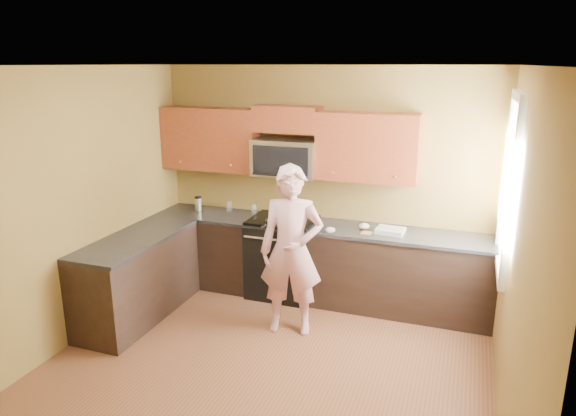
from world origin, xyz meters
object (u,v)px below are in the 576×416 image
at_px(microwave, 286,175).
at_px(butter_tub, 299,226).
at_px(woman, 291,251).
at_px(travel_mug, 199,211).
at_px(frying_pan, 276,225).
at_px(stove, 283,257).

xyz_separation_m(microwave, butter_tub, (0.23, -0.23, -0.53)).
height_order(microwave, woman, woman).
xyz_separation_m(microwave, travel_mug, (-1.16, -0.06, -0.53)).
height_order(frying_pan, butter_tub, frying_pan).
bearing_deg(stove, frying_pan, -89.19).
distance_m(butter_tub, travel_mug, 1.40).
bearing_deg(microwave, stove, -90.00).
height_order(microwave, frying_pan, microwave).
height_order(woman, travel_mug, woman).
xyz_separation_m(stove, woman, (0.39, -0.81, 0.41)).
relative_size(woman, frying_pan, 4.03).
height_order(stove, butter_tub, butter_tub).
bearing_deg(microwave, woman, -67.28).
distance_m(frying_pan, butter_tub, 0.27).
distance_m(stove, frying_pan, 0.53).
bearing_deg(butter_tub, travel_mug, 173.02).
height_order(stove, microwave, microwave).
bearing_deg(woman, frying_pan, 112.56).
distance_m(frying_pan, travel_mug, 1.20).
bearing_deg(frying_pan, stove, 108.23).
xyz_separation_m(woman, butter_tub, (-0.16, 0.71, 0.04)).
bearing_deg(butter_tub, woman, -77.32).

